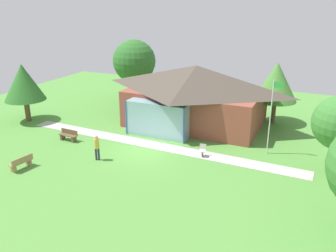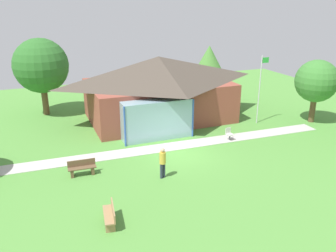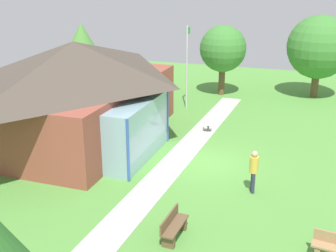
# 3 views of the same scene
# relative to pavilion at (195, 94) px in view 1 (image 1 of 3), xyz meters

# --- Properties ---
(ground_plane) EXTENTS (44.00, 44.00, 0.00)m
(ground_plane) POSITION_rel_pavilion_xyz_m (-1.00, -6.93, -2.57)
(ground_plane) COLOR #54933D
(pavilion) EXTENTS (11.73, 8.64, 4.96)m
(pavilion) POSITION_rel_pavilion_xyz_m (0.00, 0.00, 0.00)
(pavilion) COLOR brown
(pavilion) RESTS_ON ground_plane
(footpath) EXTENTS (21.88, 1.98, 0.03)m
(footpath) POSITION_rel_pavilion_xyz_m (-1.00, -5.70, -2.55)
(footpath) COLOR #BCB7B2
(footpath) RESTS_ON ground_plane
(flagpole) EXTENTS (0.64, 0.08, 5.20)m
(flagpole) POSITION_rel_pavilion_xyz_m (6.79, -3.70, 0.31)
(flagpole) COLOR silver
(flagpole) RESTS_ON ground_plane
(bench_front_left) EXTENTS (0.64, 1.55, 0.84)m
(bench_front_left) POSITION_rel_pavilion_xyz_m (-6.79, -12.49, -2.17)
(bench_front_left) COLOR #9E7A51
(bench_front_left) RESTS_ON ground_plane
(bench_mid_left) EXTENTS (1.52, 0.50, 0.84)m
(bench_mid_left) POSITION_rel_pavilion_xyz_m (-7.22, -7.51, -2.17)
(bench_mid_left) COLOR brown
(bench_mid_left) RESTS_ON ground_plane
(patio_chair_lawn_spare) EXTENTS (0.52, 0.52, 0.86)m
(patio_chair_lawn_spare) POSITION_rel_pavilion_xyz_m (2.88, -6.05, -2.15)
(patio_chair_lawn_spare) COLOR beige
(patio_chair_lawn_spare) RESTS_ON ground_plane
(visitor_strolling_lawn) EXTENTS (0.34, 0.34, 1.74)m
(visitor_strolling_lawn) POSITION_rel_pavilion_xyz_m (-3.24, -9.44, -1.55)
(visitor_strolling_lawn) COLOR #2D3347
(visitor_strolling_lawn) RESTS_ON ground_plane
(tree_behind_pavilion_right) EXTENTS (3.60, 3.60, 5.18)m
(tree_behind_pavilion_right) POSITION_rel_pavilion_xyz_m (6.03, 3.14, 0.97)
(tree_behind_pavilion_right) COLOR brown
(tree_behind_pavilion_right) RESTS_ON ground_plane
(tree_behind_pavilion_left) EXTENTS (4.37, 4.37, 6.25)m
(tree_behind_pavilion_left) POSITION_rel_pavilion_xyz_m (-8.32, 4.61, 1.47)
(tree_behind_pavilion_left) COLOR brown
(tree_behind_pavilion_left) RESTS_ON ground_plane
(tree_west_hedge) EXTENTS (3.42, 3.42, 4.97)m
(tree_west_hedge) POSITION_rel_pavilion_xyz_m (-13.46, -5.26, 0.84)
(tree_west_hedge) COLOR brown
(tree_west_hedge) RESTS_ON ground_plane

